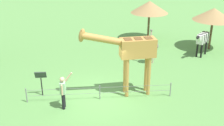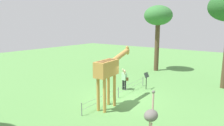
# 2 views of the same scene
# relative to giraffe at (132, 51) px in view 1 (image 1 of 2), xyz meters

# --- Properties ---
(ground_plane) EXTENTS (60.00, 60.00, 0.00)m
(ground_plane) POSITION_rel_giraffe_xyz_m (1.57, 0.19, -2.32)
(ground_plane) COLOR #568E47
(giraffe) EXTENTS (3.73, 0.86, 3.57)m
(giraffe) POSITION_rel_giraffe_xyz_m (0.00, 0.00, 0.00)
(giraffe) COLOR #BC8942
(giraffe) RESTS_ON ground_plane
(visitor) EXTENTS (0.60, 0.59, 1.75)m
(visitor) POSITION_rel_giraffe_xyz_m (3.26, 1.06, -1.42)
(visitor) COLOR black
(visitor) RESTS_ON ground_plane
(zebra) EXTENTS (1.43, 1.55, 1.66)m
(zebra) POSITION_rel_giraffe_xyz_m (-5.46, -4.74, -1.16)
(zebra) COLOR black
(zebra) RESTS_ON ground_plane
(ostrich) EXTENTS (0.70, 0.56, 2.25)m
(ostrich) POSITION_rel_giraffe_xyz_m (-1.90, -3.71, -1.14)
(ostrich) COLOR #CC9E93
(ostrich) RESTS_ON ground_plane
(shade_hut_near) EXTENTS (2.80, 2.80, 2.95)m
(shade_hut_near) POSITION_rel_giraffe_xyz_m (-6.57, -6.01, 0.20)
(shade_hut_near) COLOR brown
(shade_hut_near) RESTS_ON ground_plane
(shade_hut_far) EXTENTS (2.81, 2.81, 3.06)m
(shade_hut_far) POSITION_rel_giraffe_xyz_m (-2.58, -8.30, 0.28)
(shade_hut_far) COLOR brown
(shade_hut_far) RESTS_ON ground_plane
(info_sign) EXTENTS (0.56, 0.21, 1.32)m
(info_sign) POSITION_rel_giraffe_xyz_m (4.43, -0.21, -1.37)
(info_sign) COLOR black
(info_sign) RESTS_ON ground_plane
(wire_fence) EXTENTS (7.05, 0.05, 0.75)m
(wire_fence) POSITION_rel_giraffe_xyz_m (1.57, 0.43, -1.92)
(wire_fence) COLOR slate
(wire_fence) RESTS_ON ground_plane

